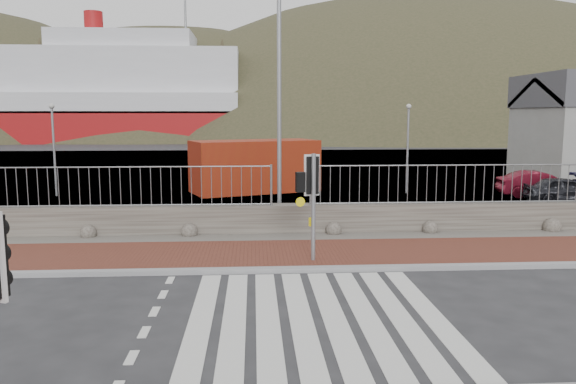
{
  "coord_description": "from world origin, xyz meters",
  "views": [
    {
      "loc": [
        -1.13,
        -9.69,
        3.66
      ],
      "look_at": [
        -0.35,
        3.0,
        1.89
      ],
      "focal_mm": 35.0,
      "sensor_mm": 36.0,
      "label": 1
    }
  ],
  "objects": [
    {
      "name": "zebra_crossing",
      "position": [
        -0.0,
        0.0,
        0.01
      ],
      "size": [
        4.62,
        5.6,
        0.01
      ],
      "color": "silver",
      "rests_on": "ground"
    },
    {
      "name": "hills_backdrop",
      "position": [
        6.74,
        87.9,
        -23.05
      ],
      "size": [
        254.0,
        90.0,
        100.0
      ],
      "color": "#333520",
      "rests_on": "ground"
    },
    {
      "name": "car_a",
      "position": [
        11.72,
        12.52,
        0.55
      ],
      "size": [
        3.36,
        1.7,
        1.1
      ],
      "primitive_type": "imported",
      "rotation": [
        0.0,
        0.0,
        1.44
      ],
      "color": "black",
      "rests_on": "ground"
    },
    {
      "name": "quay",
      "position": [
        0.0,
        27.9,
        0.0
      ],
      "size": [
        120.0,
        40.0,
        0.5
      ],
      "primitive_type": "cube",
      "color": "#4C4C4F",
      "rests_on": "ground"
    },
    {
      "name": "stone_wall",
      "position": [
        0.0,
        7.3,
        0.45
      ],
      "size": [
        40.0,
        0.6,
        0.9
      ],
      "primitive_type": "cube",
      "color": "#4B453E",
      "rests_on": "ground"
    },
    {
      "name": "railing",
      "position": [
        0.0,
        7.15,
        1.82
      ],
      "size": [
        18.07,
        0.07,
        1.22
      ],
      "color": "gray",
      "rests_on": "stone_wall"
    },
    {
      "name": "shipping_container",
      "position": [
        -1.07,
        16.83,
        1.21
      ],
      "size": [
        6.31,
        4.31,
        2.43
      ],
      "primitive_type": "cube",
      "rotation": [
        0.0,
        0.0,
        0.36
      ],
      "color": "maroon",
      "rests_on": "ground"
    },
    {
      "name": "water",
      "position": [
        0.0,
        62.9,
        0.0
      ],
      "size": [
        220.0,
        50.0,
        0.05
      ],
      "primitive_type": "cube",
      "color": "#3F4C54",
      "rests_on": "ground"
    },
    {
      "name": "gravel_strip",
      "position": [
        0.0,
        6.5,
        0.03
      ],
      "size": [
        40.0,
        1.5,
        0.06
      ],
      "primitive_type": "cube",
      "color": "#59544C",
      "rests_on": "ground"
    },
    {
      "name": "traffic_signal_far",
      "position": [
        0.29,
        3.76,
        1.96
      ],
      "size": [
        0.67,
        0.34,
        2.71
      ],
      "rotation": [
        0.0,
        0.0,
        3.39
      ],
      "color": "gray",
      "rests_on": "ground"
    },
    {
      "name": "car_b",
      "position": [
        11.53,
        14.26,
        0.58
      ],
      "size": [
        3.64,
        1.73,
        1.15
      ],
      "primitive_type": "imported",
      "rotation": [
        0.0,
        0.0,
        1.42
      ],
      "color": "#540C19",
      "rests_on": "ground"
    },
    {
      "name": "kerb_far",
      "position": [
        0.0,
        3.0,
        0.05
      ],
      "size": [
        40.0,
        0.25,
        0.12
      ],
      "primitive_type": "cube",
      "color": "gray",
      "rests_on": "ground"
    },
    {
      "name": "sidewalk_far",
      "position": [
        0.0,
        4.5,
        0.04
      ],
      "size": [
        40.0,
        3.0,
        0.08
      ],
      "primitive_type": "cube",
      "color": "brown",
      "rests_on": "ground"
    },
    {
      "name": "ferry",
      "position": [
        -24.65,
        67.9,
        5.36
      ],
      "size": [
        50.0,
        16.0,
        20.0
      ],
      "color": "maroon",
      "rests_on": "ground"
    },
    {
      "name": "streetlight",
      "position": [
        -0.18,
        8.14,
        4.39
      ],
      "size": [
        1.61,
        0.66,
        7.8
      ],
      "rotation": [
        0.0,
        0.0,
        0.32
      ],
      "color": "gray",
      "rests_on": "ground"
    },
    {
      "name": "ground",
      "position": [
        0.0,
        0.0,
        0.0
      ],
      "size": [
        220.0,
        220.0,
        0.0
      ],
      "primitive_type": "plane",
      "color": "#28282B",
      "rests_on": "ground"
    }
  ]
}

